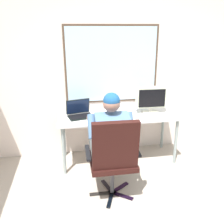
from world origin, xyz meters
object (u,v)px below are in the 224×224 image
at_px(person_seated, 110,139).
at_px(laptop, 80,112).
at_px(cd_case, 112,118).
at_px(office_chair, 114,155).
at_px(crt_monitor, 151,98).
at_px(wine_glass, 129,111).
at_px(desk, 118,119).
at_px(desk_speaker, 110,106).

relative_size(person_seated, laptop, 3.19).
height_order(laptop, cd_case, laptop).
relative_size(office_chair, person_seated, 0.82).
bearing_deg(person_seated, crt_monitor, 42.98).
height_order(crt_monitor, laptop, crt_monitor).
bearing_deg(cd_case, wine_glass, -1.34).
bearing_deg(wine_glass, laptop, 165.79).
xyz_separation_m(wine_glass, cd_case, (-0.25, 0.01, -0.09)).
distance_m(laptop, wine_glass, 0.71).
height_order(person_seated, cd_case, person_seated).
bearing_deg(laptop, crt_monitor, -1.15).
height_order(desk, crt_monitor, crt_monitor).
xyz_separation_m(person_seated, laptop, (-0.32, 0.70, 0.12)).
height_order(person_seated, laptop, person_seated).
relative_size(desk, wine_glass, 12.53).
height_order(laptop, wine_glass, laptop).
bearing_deg(cd_case, office_chair, -98.31).
height_order(desk, cd_case, cd_case).
bearing_deg(wine_glass, desk, 136.46).
height_order(desk, laptop, laptop).
height_order(crt_monitor, desk_speaker, crt_monitor).
bearing_deg(desk_speaker, office_chair, -97.67).
relative_size(desk, person_seated, 1.37).
height_order(desk_speaker, cd_case, desk_speaker).
distance_m(crt_monitor, desk_speaker, 0.61).
xyz_separation_m(crt_monitor, desk_speaker, (-0.59, 0.09, -0.13)).
relative_size(desk_speaker, cd_case, 1.15).
height_order(office_chair, crt_monitor, crt_monitor).
xyz_separation_m(desk, office_chair, (-0.24, -0.93, -0.07)).
xyz_separation_m(crt_monitor, cd_case, (-0.61, -0.15, -0.22)).
distance_m(person_seated, cd_case, 0.55).
bearing_deg(person_seated, desk_speaker, 79.94).
bearing_deg(person_seated, desk, 70.06).
xyz_separation_m(office_chair, laptop, (-0.32, 0.98, 0.20)).
xyz_separation_m(office_chair, wine_glass, (0.37, 0.80, 0.23)).
relative_size(office_chair, crt_monitor, 2.39).
relative_size(office_chair, wine_glass, 7.52).
bearing_deg(desk_speaker, crt_monitor, -8.28).
bearing_deg(cd_case, desk_speaker, 84.55).
relative_size(desk, laptop, 4.37).
relative_size(office_chair, laptop, 2.62).
distance_m(person_seated, laptop, 0.78).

